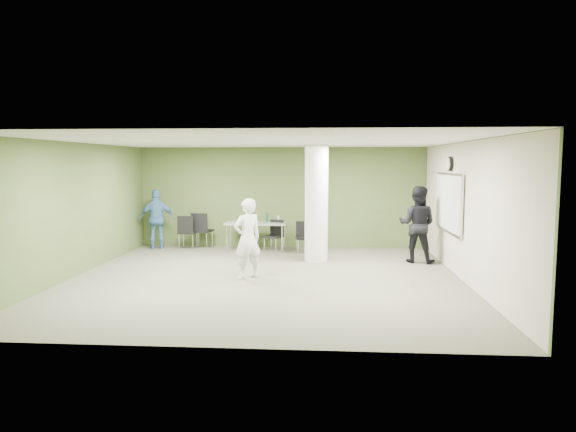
# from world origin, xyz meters

# --- Properties ---
(floor) EXTENTS (8.00, 8.00, 0.00)m
(floor) POSITION_xyz_m (0.00, 0.00, 0.00)
(floor) COLOR #595946
(floor) RESTS_ON ground
(ceiling) EXTENTS (8.00, 8.00, 0.00)m
(ceiling) POSITION_xyz_m (0.00, 0.00, 2.80)
(ceiling) COLOR white
(ceiling) RESTS_ON wall_back
(wall_back) EXTENTS (8.00, 2.80, 0.02)m
(wall_back) POSITION_xyz_m (0.00, 4.00, 1.40)
(wall_back) COLOR #4A592A
(wall_back) RESTS_ON floor
(wall_left) EXTENTS (0.02, 8.00, 2.80)m
(wall_left) POSITION_xyz_m (-4.00, 0.00, 1.40)
(wall_left) COLOR #4A592A
(wall_left) RESTS_ON floor
(wall_right_cream) EXTENTS (0.02, 8.00, 2.80)m
(wall_right_cream) POSITION_xyz_m (4.00, 0.00, 1.40)
(wall_right_cream) COLOR beige
(wall_right_cream) RESTS_ON floor
(column) EXTENTS (0.56, 0.56, 2.80)m
(column) POSITION_xyz_m (1.00, 2.00, 1.40)
(column) COLOR silver
(column) RESTS_ON floor
(whiteboard) EXTENTS (0.05, 2.30, 1.30)m
(whiteboard) POSITION_xyz_m (3.92, 1.20, 1.50)
(whiteboard) COLOR silver
(whiteboard) RESTS_ON wall_right_cream
(wall_clock) EXTENTS (0.06, 0.32, 0.32)m
(wall_clock) POSITION_xyz_m (3.92, 1.20, 2.35)
(wall_clock) COLOR black
(wall_clock) RESTS_ON wall_right_cream
(folding_table) EXTENTS (1.63, 0.72, 1.02)m
(folding_table) POSITION_xyz_m (-0.63, 3.25, 0.72)
(folding_table) COLOR gray
(folding_table) RESTS_ON floor
(wastebasket) EXTENTS (0.28, 0.28, 0.32)m
(wastebasket) POSITION_xyz_m (-0.86, 3.32, 0.16)
(wastebasket) COLOR #4C4C4C
(wastebasket) RESTS_ON floor
(chair_back_left) EXTENTS (0.49, 0.49, 0.94)m
(chair_back_left) POSITION_xyz_m (-2.56, 3.37, 0.55)
(chair_back_left) COLOR black
(chair_back_left) RESTS_ON floor
(chair_back_right) EXTENTS (0.57, 0.57, 1.00)m
(chair_back_right) POSITION_xyz_m (-2.20, 3.51, 0.59)
(chair_back_right) COLOR black
(chair_back_right) RESTS_ON floor
(chair_table_left) EXTENTS (0.56, 0.56, 0.85)m
(chair_table_left) POSITION_xyz_m (-0.13, 3.18, 0.50)
(chair_table_left) COLOR black
(chair_table_left) RESTS_ON floor
(chair_table_right) EXTENTS (0.47, 0.47, 0.84)m
(chair_table_right) POSITION_xyz_m (0.66, 3.01, 0.48)
(chair_table_right) COLOR black
(chair_table_right) RESTS_ON floor
(woman_white) EXTENTS (0.72, 0.68, 1.65)m
(woman_white) POSITION_xyz_m (-0.37, -0.01, 0.83)
(woman_white) COLOR white
(woman_white) RESTS_ON floor
(man_black) EXTENTS (1.06, 0.94, 1.82)m
(man_black) POSITION_xyz_m (3.40, 1.97, 0.91)
(man_black) COLOR black
(man_black) RESTS_ON floor
(man_blue) EXTENTS (1.04, 0.66, 1.65)m
(man_blue) POSITION_xyz_m (-3.40, 3.40, 0.82)
(man_blue) COLOR teal
(man_blue) RESTS_ON floor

